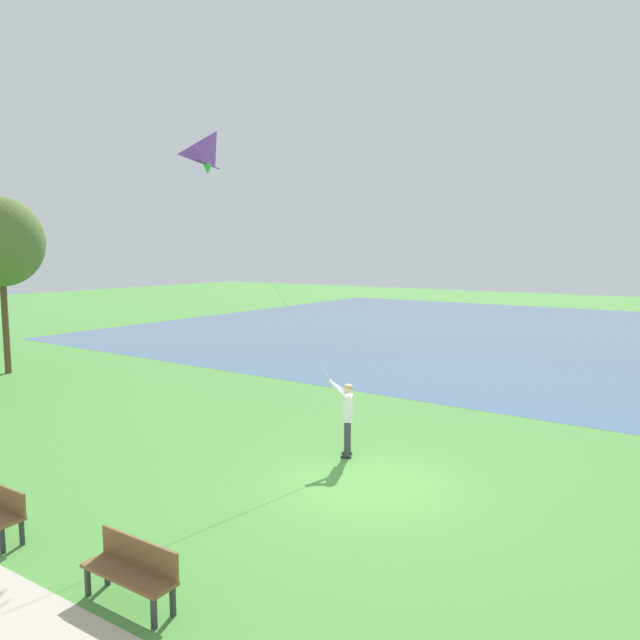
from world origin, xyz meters
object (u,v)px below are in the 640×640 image
flying_kite (217,154)px  park_bench_near_walkway (133,567)px  tree_treeline_left (0,242)px  person_kite_flyer (347,413)px

flying_kite → park_bench_near_walkway: 9.00m
park_bench_near_walkway → tree_treeline_left: tree_treeline_left is taller
person_kite_flyer → tree_treeline_left: (0.50, 16.10, 4.09)m
person_kite_flyer → tree_treeline_left: bearing=88.2°
person_kite_flyer → flying_kite: 6.67m
person_kite_flyer → flying_kite: bearing=117.3°
flying_kite → park_bench_near_walkway: (-5.23, -3.39, -6.49)m
flying_kite → park_bench_near_walkway: size_ratio=3.77×
park_bench_near_walkway → tree_treeline_left: size_ratio=0.22×
flying_kite → park_bench_near_walkway: bearing=-147.1°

